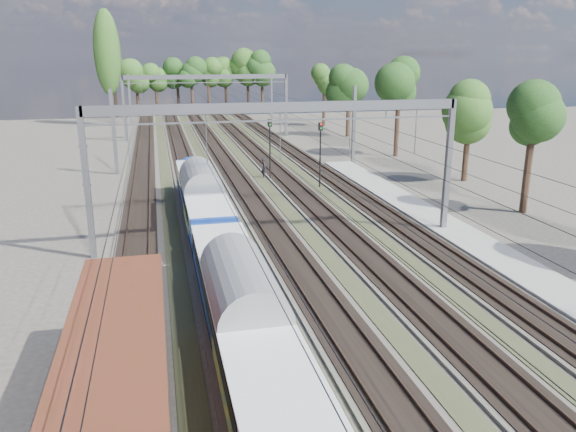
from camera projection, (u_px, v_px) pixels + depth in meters
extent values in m
cube|color=#47423A|center=(141.00, 195.00, 48.31)|extent=(3.00, 130.00, 0.15)
cube|color=black|center=(141.00, 194.00, 48.28)|extent=(2.50, 130.00, 0.06)
cube|color=#473326|center=(132.00, 194.00, 48.10)|extent=(0.08, 130.00, 0.14)
cube|color=#473326|center=(150.00, 193.00, 48.41)|extent=(0.08, 130.00, 0.14)
cube|color=#47423A|center=(194.00, 192.00, 49.30)|extent=(3.00, 130.00, 0.15)
cube|color=black|center=(194.00, 191.00, 49.27)|extent=(2.50, 130.00, 0.06)
cube|color=#473326|center=(185.00, 191.00, 49.09)|extent=(0.08, 130.00, 0.14)
cube|color=#473326|center=(202.00, 190.00, 49.40)|extent=(0.08, 130.00, 0.14)
cube|color=#47423A|center=(244.00, 190.00, 50.29)|extent=(3.00, 130.00, 0.15)
cube|color=black|center=(244.00, 189.00, 50.26)|extent=(2.50, 130.00, 0.06)
cube|color=#473326|center=(236.00, 188.00, 50.08)|extent=(0.08, 130.00, 0.14)
cube|color=#473326|center=(252.00, 187.00, 50.39)|extent=(0.08, 130.00, 0.14)
cube|color=#47423A|center=(293.00, 187.00, 51.28)|extent=(3.00, 130.00, 0.15)
cube|color=black|center=(293.00, 186.00, 51.25)|extent=(2.50, 130.00, 0.06)
cube|color=#473326|center=(285.00, 185.00, 51.06)|extent=(0.08, 130.00, 0.14)
cube|color=#473326|center=(301.00, 185.00, 51.38)|extent=(0.08, 130.00, 0.14)
cube|color=#47423A|center=(340.00, 185.00, 52.27)|extent=(3.00, 130.00, 0.15)
cube|color=black|center=(340.00, 184.00, 52.24)|extent=(2.50, 130.00, 0.06)
cube|color=#473326|center=(333.00, 183.00, 52.05)|extent=(0.08, 130.00, 0.14)
cube|color=#473326|center=(347.00, 182.00, 52.37)|extent=(0.08, 130.00, 0.14)
cube|color=#353522|center=(168.00, 194.00, 48.82)|extent=(1.10, 130.00, 0.05)
cube|color=#353522|center=(219.00, 192.00, 49.81)|extent=(1.10, 130.00, 0.05)
cube|color=#353522|center=(269.00, 189.00, 50.80)|extent=(1.10, 130.00, 0.05)
cube|color=#353522|center=(317.00, 186.00, 51.79)|extent=(1.10, 130.00, 0.05)
cube|color=gray|center=(544.00, 284.00, 29.53)|extent=(3.00, 70.00, 0.30)
cube|color=slate|center=(87.00, 185.00, 32.50)|extent=(0.35, 0.35, 9.00)
cube|color=slate|center=(448.00, 167.00, 37.56)|extent=(0.35, 0.35, 9.00)
cube|color=slate|center=(280.00, 107.00, 33.86)|extent=(23.00, 0.35, 0.60)
cube|color=slate|center=(124.00, 109.00, 77.39)|extent=(0.35, 0.35, 9.00)
cube|color=slate|center=(286.00, 105.00, 82.44)|extent=(0.35, 0.35, 9.00)
cube|color=slate|center=(206.00, 77.00, 78.75)|extent=(23.00, 0.35, 0.60)
cube|color=slate|center=(114.00, 132.00, 55.95)|extent=(0.35, 0.35, 8.50)
cube|color=slate|center=(130.00, 99.00, 98.03)|extent=(0.35, 0.35, 8.50)
cube|color=slate|center=(354.00, 125.00, 61.51)|extent=(0.35, 0.35, 8.50)
cube|color=slate|center=(271.00, 96.00, 103.59)|extent=(0.35, 0.35, 8.50)
cylinder|color=black|center=(136.00, 132.00, 46.80)|extent=(0.03, 130.00, 0.03)
cylinder|color=black|center=(135.00, 119.00, 46.50)|extent=(0.03, 130.00, 0.03)
cylinder|color=black|center=(191.00, 131.00, 47.79)|extent=(0.03, 130.00, 0.03)
cylinder|color=black|center=(190.00, 118.00, 47.48)|extent=(0.03, 130.00, 0.03)
cylinder|color=black|center=(243.00, 129.00, 48.78)|extent=(0.03, 130.00, 0.03)
cylinder|color=black|center=(243.00, 116.00, 48.47)|extent=(0.03, 130.00, 0.03)
cylinder|color=black|center=(293.00, 128.00, 49.77)|extent=(0.03, 130.00, 0.03)
cylinder|color=black|center=(293.00, 115.00, 49.46)|extent=(0.03, 130.00, 0.03)
cylinder|color=black|center=(341.00, 126.00, 50.76)|extent=(0.03, 130.00, 0.03)
cylinder|color=black|center=(342.00, 114.00, 50.45)|extent=(0.03, 130.00, 0.03)
cylinder|color=black|center=(116.00, 99.00, 107.72)|extent=(0.56, 0.56, 6.74)
sphere|color=#163E16|center=(113.00, 71.00, 106.22)|extent=(4.22, 4.22, 4.22)
cylinder|color=black|center=(135.00, 100.00, 107.91)|extent=(0.56, 0.56, 6.49)
sphere|color=#163E16|center=(133.00, 72.00, 106.46)|extent=(4.33, 4.33, 4.33)
cylinder|color=black|center=(153.00, 97.00, 111.93)|extent=(0.56, 0.56, 7.04)
sphere|color=#163E16|center=(151.00, 68.00, 110.36)|extent=(5.17, 5.17, 5.17)
cylinder|color=black|center=(176.00, 99.00, 110.46)|extent=(0.56, 0.56, 6.40)
sphere|color=#163E16|center=(175.00, 72.00, 109.03)|extent=(4.36, 4.36, 4.36)
cylinder|color=black|center=(191.00, 96.00, 111.72)|extent=(0.56, 0.56, 7.41)
sphere|color=#163E16|center=(190.00, 65.00, 110.07)|extent=(5.03, 5.03, 5.03)
cylinder|color=black|center=(211.00, 100.00, 112.24)|extent=(0.56, 0.56, 5.75)
sphere|color=#163E16|center=(210.00, 77.00, 110.96)|extent=(3.95, 3.95, 3.95)
cylinder|color=black|center=(230.00, 100.00, 112.18)|extent=(0.56, 0.56, 5.72)
sphere|color=#163E16|center=(230.00, 77.00, 110.91)|extent=(5.28, 5.28, 5.28)
cylinder|color=black|center=(247.00, 99.00, 114.29)|extent=(0.56, 0.56, 5.84)
sphere|color=#163E16|center=(247.00, 76.00, 112.99)|extent=(3.97, 3.97, 3.97)
cylinder|color=black|center=(266.00, 95.00, 116.28)|extent=(0.56, 0.56, 7.27)
sphere|color=#163E16|center=(266.00, 66.00, 114.66)|extent=(4.68, 4.68, 4.68)
cylinder|color=black|center=(546.00, 172.00, 41.56)|extent=(0.56, 0.56, 6.74)
sphere|color=#163E16|center=(555.00, 98.00, 40.06)|extent=(4.62, 4.62, 4.62)
cylinder|color=black|center=(450.00, 148.00, 54.79)|extent=(0.56, 0.56, 5.95)
sphere|color=#163E16|center=(454.00, 98.00, 53.46)|extent=(3.58, 3.58, 3.58)
cylinder|color=black|center=(387.00, 131.00, 67.72)|extent=(0.56, 0.56, 5.70)
sphere|color=#163E16|center=(389.00, 92.00, 66.45)|extent=(4.63, 4.63, 4.63)
cylinder|color=black|center=(350.00, 120.00, 80.60)|extent=(0.56, 0.56, 5.40)
sphere|color=#163E16|center=(351.00, 89.00, 79.39)|extent=(3.54, 3.54, 3.54)
cylinder|color=black|center=(322.00, 109.00, 93.03)|extent=(0.56, 0.56, 6.08)
sphere|color=#163E16|center=(323.00, 79.00, 91.68)|extent=(3.86, 3.86, 3.86)
cylinder|color=black|center=(109.00, 77.00, 94.46)|extent=(0.70, 0.70, 16.00)
ellipsoid|color=#26541C|center=(107.00, 53.00, 93.34)|extent=(4.40, 4.40, 14.08)
cube|color=black|center=(223.00, 281.00, 28.90)|extent=(1.91, 2.87, 0.76)
cube|color=navy|center=(243.00, 312.00, 22.24)|extent=(2.67, 19.11, 1.82)
cube|color=silver|center=(242.00, 301.00, 22.11)|extent=(2.75, 18.34, 0.91)
cube|color=black|center=(277.00, 297.00, 22.42)|extent=(0.04, 16.24, 0.67)
cube|color=yellow|center=(262.00, 380.00, 18.45)|extent=(2.77, 5.35, 0.67)
cylinder|color=gray|center=(242.00, 291.00, 21.99)|extent=(2.71, 19.11, 2.71)
cube|color=black|center=(211.00, 243.00, 34.82)|extent=(1.91, 2.87, 0.76)
cube|color=black|center=(195.00, 193.00, 47.32)|extent=(1.91, 2.87, 0.76)
cube|color=navy|center=(201.00, 195.00, 40.67)|extent=(2.67, 19.11, 1.82)
cube|color=silver|center=(201.00, 188.00, 40.54)|extent=(2.75, 18.34, 0.91)
cube|color=black|center=(220.00, 187.00, 40.84)|extent=(0.04, 16.24, 0.67)
cube|color=yellow|center=(207.00, 217.00, 36.87)|extent=(2.77, 5.35, 0.67)
cylinder|color=gray|center=(201.00, 183.00, 40.42)|extent=(2.71, 19.11, 2.71)
cube|color=black|center=(128.00, 357.00, 21.72)|extent=(2.06, 2.67, 0.72)
cube|color=black|center=(121.00, 427.00, 16.89)|extent=(2.78, 14.39, 0.21)
cube|color=#472613|center=(117.00, 386.00, 16.49)|extent=(2.78, 14.39, 2.67)
cube|color=#472613|center=(112.00, 343.00, 16.10)|extent=(2.98, 14.39, 0.12)
imported|color=black|center=(264.00, 168.00, 55.23)|extent=(0.53, 0.76, 1.98)
cylinder|color=black|center=(270.00, 153.00, 54.11)|extent=(0.14, 0.14, 5.12)
cube|color=black|center=(270.00, 123.00, 53.30)|extent=(0.40, 0.31, 0.72)
sphere|color=red|center=(270.00, 121.00, 53.12)|extent=(0.16, 0.16, 0.16)
sphere|color=#0C9919|center=(270.00, 125.00, 53.22)|extent=(0.16, 0.16, 0.16)
cylinder|color=black|center=(320.00, 159.00, 50.75)|extent=(0.15, 0.15, 5.22)
cube|color=black|center=(321.00, 126.00, 49.92)|extent=(0.40, 0.30, 0.73)
sphere|color=red|center=(321.00, 124.00, 49.74)|extent=(0.17, 0.17, 0.17)
sphere|color=#0C9919|center=(321.00, 128.00, 49.84)|extent=(0.17, 0.17, 0.17)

